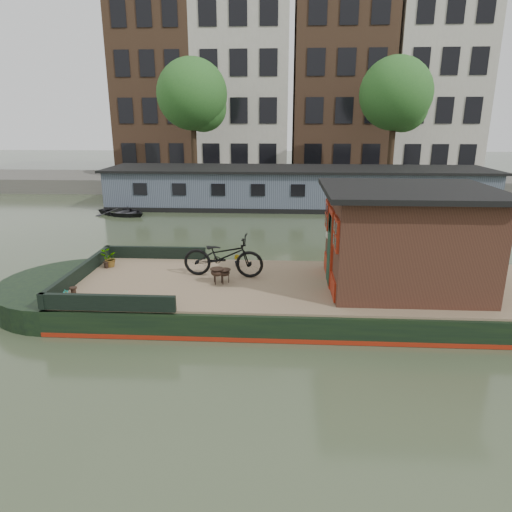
# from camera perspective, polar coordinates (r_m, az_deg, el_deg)

# --- Properties ---
(ground) EXTENTS (120.00, 120.00, 0.00)m
(ground) POSITION_cam_1_polar(r_m,az_deg,el_deg) (11.76, 6.86, -6.41)
(ground) COLOR #2B3622
(ground) RESTS_ON ground
(houseboat_hull) EXTENTS (14.01, 4.02, 0.60)m
(houseboat_hull) POSITION_cam_1_polar(r_m,az_deg,el_deg) (11.64, 0.32, -5.07)
(houseboat_hull) COLOR black
(houseboat_hull) RESTS_ON ground
(houseboat_deck) EXTENTS (11.80, 3.80, 0.05)m
(houseboat_deck) POSITION_cam_1_polar(r_m,az_deg,el_deg) (11.53, 6.97, -3.55)
(houseboat_deck) COLOR #7D654D
(houseboat_deck) RESTS_ON houseboat_hull
(bow_bulwark) EXTENTS (3.00, 4.00, 0.35)m
(bow_bulwark) POSITION_cam_1_polar(r_m,az_deg,el_deg) (12.22, -17.46, -2.05)
(bow_bulwark) COLOR black
(bow_bulwark) RESTS_ON houseboat_deck
(cabin) EXTENTS (4.00, 3.50, 2.42)m
(cabin) POSITION_cam_1_polar(r_m,az_deg,el_deg) (11.52, 18.12, 2.23)
(cabin) COLOR black
(cabin) RESTS_ON houseboat_deck
(bicycle) EXTENTS (2.15, 0.89, 1.10)m
(bicycle) POSITION_cam_1_polar(r_m,az_deg,el_deg) (11.84, -4.12, 0.02)
(bicycle) COLOR black
(bicycle) RESTS_ON houseboat_deck
(potted_plant_b) EXTENTS (0.23, 0.22, 0.32)m
(potted_plant_b) POSITION_cam_1_polar(r_m,az_deg,el_deg) (12.75, -2.40, -0.56)
(potted_plant_b) COLOR brown
(potted_plant_b) RESTS_ON houseboat_deck
(potted_plant_c) EXTENTS (0.57, 0.54, 0.48)m
(potted_plant_c) POSITION_cam_1_polar(r_m,az_deg,el_deg) (13.28, -17.88, -0.30)
(potted_plant_c) COLOR #99422C
(potted_plant_c) RESTS_ON houseboat_deck
(potted_plant_e) EXTENTS (0.15, 0.17, 0.27)m
(potted_plant_e) POSITION_cam_1_polar(r_m,az_deg,el_deg) (11.17, -22.62, -4.58)
(potted_plant_e) COLOR brown
(potted_plant_e) RESTS_ON houseboat_deck
(brazier_front) EXTENTS (0.43, 0.43, 0.36)m
(brazier_front) POSITION_cam_1_polar(r_m,az_deg,el_deg) (11.44, -3.97, -2.53)
(brazier_front) COLOR black
(brazier_front) RESTS_ON houseboat_deck
(brazier_rear) EXTENTS (0.45, 0.45, 0.39)m
(brazier_rear) POSITION_cam_1_polar(r_m,az_deg,el_deg) (11.44, -4.89, -2.48)
(brazier_rear) COLOR black
(brazier_rear) RESTS_ON houseboat_deck
(bollard_port) EXTENTS (0.16, 0.16, 0.18)m
(bollard_port) POSITION_cam_1_polar(r_m,az_deg,el_deg) (13.25, -18.22, -1.06)
(bollard_port) COLOR black
(bollard_port) RESTS_ON houseboat_deck
(bollard_stbd) EXTENTS (0.17, 0.17, 0.20)m
(bollard_stbd) POSITION_cam_1_polar(r_m,az_deg,el_deg) (11.48, -21.85, -4.12)
(bollard_stbd) COLOR black
(bollard_stbd) RESTS_ON houseboat_deck
(dinghy) EXTENTS (3.32, 2.98, 0.56)m
(dinghy) POSITION_cam_1_polar(r_m,az_deg,el_deg) (23.83, -16.35, 5.62)
(dinghy) COLOR black
(dinghy) RESTS_ON ground
(far_houseboat) EXTENTS (20.40, 4.40, 2.11)m
(far_houseboat) POSITION_cam_1_polar(r_m,az_deg,el_deg) (25.07, 5.12, 8.34)
(far_houseboat) COLOR #4F586A
(far_houseboat) RESTS_ON ground
(quay) EXTENTS (60.00, 6.00, 0.90)m
(quay) POSITION_cam_1_polar(r_m,az_deg,el_deg) (31.58, 4.77, 9.12)
(quay) COLOR #47443F
(quay) RESTS_ON ground
(townhouse_row) EXTENTS (27.25, 8.00, 16.50)m
(townhouse_row) POSITION_cam_1_polar(r_m,az_deg,el_deg) (38.45, 5.07, 21.59)
(townhouse_row) COLOR brown
(townhouse_row) RESTS_ON ground
(tree_left) EXTENTS (4.40, 4.40, 7.40)m
(tree_left) POSITION_cam_1_polar(r_m,az_deg,el_deg) (30.41, -7.66, 19.03)
(tree_left) COLOR #332316
(tree_left) RESTS_ON quay
(tree_right) EXTENTS (4.40, 4.40, 7.40)m
(tree_right) POSITION_cam_1_polar(r_m,az_deg,el_deg) (30.68, 17.28, 18.44)
(tree_right) COLOR #332316
(tree_right) RESTS_ON quay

